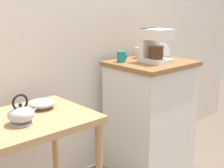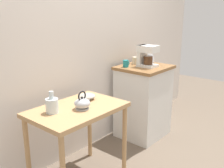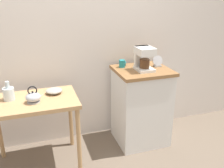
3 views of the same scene
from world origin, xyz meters
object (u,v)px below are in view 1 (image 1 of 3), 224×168
at_px(teakettle, 21,114).
at_px(mug_dark_teal, 122,57).
at_px(table_clock, 164,51).
at_px(bowl_stoneware, 41,103).
at_px(coffee_maker, 154,44).
at_px(mug_small_cream, 140,53).

bearing_deg(teakettle, mug_dark_teal, 16.11).
bearing_deg(table_clock, bowl_stoneware, -178.77).
bearing_deg(coffee_maker, bowl_stoneware, 178.01).
distance_m(mug_dark_teal, mug_small_cream, 0.24).
bearing_deg(teakettle, table_clock, 7.52).
height_order(bowl_stoneware, mug_small_cream, mug_small_cream).
bearing_deg(coffee_maker, table_clock, 16.36).
height_order(mug_dark_teal, table_clock, table_clock).
bearing_deg(bowl_stoneware, table_clock, 1.23).
height_order(teakettle, mug_dark_teal, mug_dark_teal).
xyz_separation_m(teakettle, table_clock, (1.41, 0.19, 0.17)).
xyz_separation_m(bowl_stoneware, mug_small_cream, (1.04, 0.16, 0.18)).
relative_size(bowl_stoneware, mug_dark_teal, 1.98).
xyz_separation_m(teakettle, coffee_maker, (1.20, 0.13, 0.26)).
bearing_deg(coffee_maker, mug_dark_teal, 138.65).
bearing_deg(bowl_stoneware, teakettle, -142.75).
bearing_deg(mug_small_cream, coffee_maker, -104.58).
distance_m(mug_small_cream, table_clock, 0.21).
distance_m(bowl_stoneware, mug_dark_teal, 0.83).
height_order(teakettle, table_clock, table_clock).
xyz_separation_m(bowl_stoneware, table_clock, (1.20, 0.03, 0.20)).
distance_m(teakettle, mug_small_cream, 1.31).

